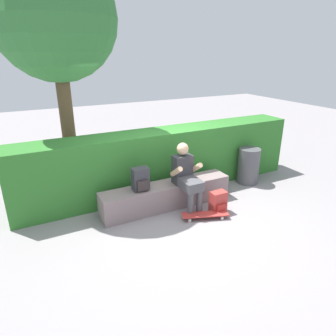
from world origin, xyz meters
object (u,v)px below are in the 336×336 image
at_px(skateboard_near_person, 205,214).
at_px(backpack_on_bench, 140,179).
at_px(backpack_on_ground, 218,203).
at_px(trash_bin, 248,166).
at_px(person_skater, 186,175).
at_px(bench_main, 167,195).

relative_size(skateboard_near_person, backpack_on_bench, 2.05).
xyz_separation_m(backpack_on_bench, backpack_on_ground, (1.22, -0.61, -0.45)).
bearing_deg(backpack_on_bench, backpack_on_ground, -26.60).
distance_m(skateboard_near_person, trash_bin, 1.91).
bearing_deg(skateboard_near_person, backpack_on_ground, 12.50).
distance_m(person_skater, trash_bin, 1.85).
bearing_deg(trash_bin, skateboard_near_person, -152.61).
relative_size(backpack_on_bench, backpack_on_ground, 1.00).
xyz_separation_m(bench_main, person_skater, (0.28, -0.21, 0.42)).
bearing_deg(bench_main, person_skater, -36.99).
xyz_separation_m(skateboard_near_person, backpack_on_bench, (-0.90, 0.68, 0.57)).
xyz_separation_m(skateboard_near_person, trash_bin, (1.68, 0.87, 0.31)).
bearing_deg(person_skater, skateboard_near_person, -77.32).
relative_size(bench_main, skateboard_near_person, 3.00).
height_order(skateboard_near_person, backpack_on_bench, backpack_on_bench).
relative_size(bench_main, backpack_on_ground, 6.15).
xyz_separation_m(backpack_on_ground, trash_bin, (1.36, 0.80, 0.19)).
bearing_deg(backpack_on_ground, person_skater, 136.39).
bearing_deg(backpack_on_bench, person_skater, -14.34).
height_order(skateboard_near_person, backpack_on_ground, backpack_on_ground).
distance_m(bench_main, trash_bin, 2.08).
bearing_deg(bench_main, backpack_on_ground, -41.15).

